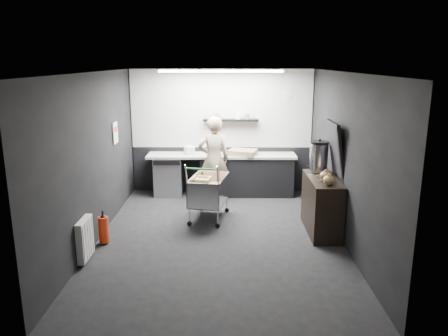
{
  "coord_description": "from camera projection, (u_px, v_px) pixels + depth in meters",
  "views": [
    {
      "loc": [
        0.14,
        -6.79,
        2.88
      ],
      "look_at": [
        0.07,
        0.4,
        1.1
      ],
      "focal_mm": 35.0,
      "sensor_mm": 36.0,
      "label": 1
    }
  ],
  "objects": [
    {
      "name": "prep_counter",
      "position": [
        228.0,
        174.0,
        9.53
      ],
      "size": [
        3.2,
        0.61,
        0.9
      ],
      "color": "black",
      "rests_on": "floor"
    },
    {
      "name": "ceiling",
      "position": [
        219.0,
        72.0,
        6.64
      ],
      "size": [
        5.5,
        5.5,
        0.0
      ],
      "primitive_type": "plane",
      "rotation": [
        3.14,
        0.0,
        0.0
      ],
      "color": "white",
      "rests_on": "wall_back"
    },
    {
      "name": "white_container",
      "position": [
        190.0,
        151.0,
        9.36
      ],
      "size": [
        0.22,
        0.18,
        0.17
      ],
      "primitive_type": "cube",
      "rotation": [
        0.0,
        0.0,
        0.24
      ],
      "color": "silver",
      "rests_on": "prep_counter"
    },
    {
      "name": "wall_clock",
      "position": [
        286.0,
        95.0,
        9.4
      ],
      "size": [
        0.2,
        0.03,
        0.2
      ],
      "primitive_type": "cylinder",
      "rotation": [
        1.57,
        0.0,
        0.0
      ],
      "color": "silver",
      "rests_on": "wall_back"
    },
    {
      "name": "kitchen_wall_panel",
      "position": [
        222.0,
        109.0,
        9.49
      ],
      "size": [
        3.95,
        0.02,
        1.7
      ],
      "primitive_type": "cube",
      "color": "#B5B5B1",
      "rests_on": "wall_back"
    },
    {
      "name": "cardboard_box",
      "position": [
        242.0,
        152.0,
        9.35
      ],
      "size": [
        0.67,
        0.58,
        0.11
      ],
      "primitive_type": "cube",
      "rotation": [
        0.0,
        0.0,
        -0.31
      ],
      "color": "#906F4C",
      "rests_on": "prep_counter"
    },
    {
      "name": "poster_red_band",
      "position": [
        115.0,
        129.0,
        8.18
      ],
      "size": [
        0.02,
        0.22,
        0.1
      ],
      "primitive_type": "cube",
      "color": "red",
      "rests_on": "poster"
    },
    {
      "name": "pink_tub",
      "position": [
        188.0,
        150.0,
        9.4
      ],
      "size": [
        0.19,
        0.19,
        0.19
      ],
      "primitive_type": "cylinder",
      "color": "white",
      "rests_on": "prep_counter"
    },
    {
      "name": "wall_right",
      "position": [
        345.0,
        159.0,
        6.95
      ],
      "size": [
        0.0,
        5.5,
        5.5
      ],
      "primitive_type": "plane",
      "rotation": [
        1.57,
        0.0,
        -1.57
      ],
      "color": "black",
      "rests_on": "floor"
    },
    {
      "name": "radiator",
      "position": [
        85.0,
        239.0,
        6.35
      ],
      "size": [
        0.1,
        0.5,
        0.6
      ],
      "primitive_type": "cube",
      "color": "silver",
      "rests_on": "wall_left"
    },
    {
      "name": "fire_extinguisher",
      "position": [
        104.0,
        229.0,
        6.99
      ],
      "size": [
        0.16,
        0.16,
        0.53
      ],
      "color": "red",
      "rests_on": "floor"
    },
    {
      "name": "person",
      "position": [
        214.0,
        159.0,
        8.99
      ],
      "size": [
        0.72,
        0.55,
        1.79
      ],
      "primitive_type": "imported",
      "rotation": [
        0.0,
        0.0,
        3.34
      ],
      "color": "beige",
      "rests_on": "floor"
    },
    {
      "name": "sideboard",
      "position": [
        322.0,
        198.0,
        7.44
      ],
      "size": [
        0.54,
        1.27,
        1.9
      ],
      "color": "black",
      "rests_on": "floor"
    },
    {
      "name": "poster",
      "position": [
        115.0,
        133.0,
        8.19
      ],
      "size": [
        0.02,
        0.3,
        0.4
      ],
      "primitive_type": "cube",
      "color": "silver",
      "rests_on": "wall_left"
    },
    {
      "name": "ceiling_strip",
      "position": [
        221.0,
        71.0,
        8.44
      ],
      "size": [
        2.4,
        0.2,
        0.04
      ],
      "primitive_type": "cube",
      "color": "white",
      "rests_on": "ceiling"
    },
    {
      "name": "floating_shelf",
      "position": [
        231.0,
        120.0,
        9.44
      ],
      "size": [
        1.2,
        0.22,
        0.04
      ],
      "primitive_type": "cube",
      "color": "black",
      "rests_on": "wall_back"
    },
    {
      "name": "floor",
      "position": [
        219.0,
        237.0,
        7.29
      ],
      "size": [
        5.5,
        5.5,
        0.0
      ],
      "primitive_type": "plane",
      "color": "black",
      "rests_on": "ground"
    },
    {
      "name": "shopping_cart",
      "position": [
        208.0,
        192.0,
        8.02
      ],
      "size": [
        0.77,
        1.1,
        1.1
      ],
      "color": "silver",
      "rests_on": "floor"
    },
    {
      "name": "wall_front",
      "position": [
        214.0,
        220.0,
        4.29
      ],
      "size": [
        5.5,
        0.0,
        5.5
      ],
      "primitive_type": "plane",
      "rotation": [
        -1.57,
        0.0,
        0.0
      ],
      "color": "black",
      "rests_on": "floor"
    },
    {
      "name": "wall_back",
      "position": [
        222.0,
        131.0,
        9.63
      ],
      "size": [
        5.5,
        0.0,
        5.5
      ],
      "primitive_type": "plane",
      "rotation": [
        1.57,
        0.0,
        0.0
      ],
      "color": "black",
      "rests_on": "floor"
    },
    {
      "name": "wall_left",
      "position": [
        94.0,
        158.0,
        6.98
      ],
      "size": [
        0.0,
        5.5,
        5.5
      ],
      "primitive_type": "plane",
      "rotation": [
        1.57,
        0.0,
        1.57
      ],
      "color": "black",
      "rests_on": "floor"
    },
    {
      "name": "dado_panel",
      "position": [
        222.0,
        169.0,
        9.82
      ],
      "size": [
        3.95,
        0.02,
        1.0
      ],
      "primitive_type": "cube",
      "color": "black",
      "rests_on": "wall_back"
    }
  ]
}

